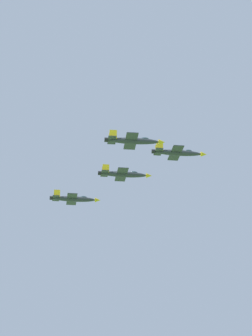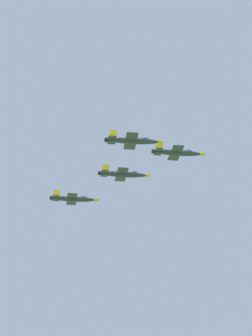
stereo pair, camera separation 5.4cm
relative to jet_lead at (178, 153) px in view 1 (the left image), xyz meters
The scene contains 4 objects.
jet_lead is the anchor object (origin of this frame).
jet_left_wingman 21.34m from the jet_lead, 63.98° to the left, with size 11.62×18.15×3.88m.
jet_right_wingman 21.51m from the jet_lead, 144.71° to the left, with size 11.58×18.21×3.87m.
jet_left_outer 42.91m from the jet_lead, 63.98° to the left, with size 11.25×17.58×3.75m.
Camera 1 is at (-210.72, -8.57, 27.38)m, focal length 73.16 mm.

